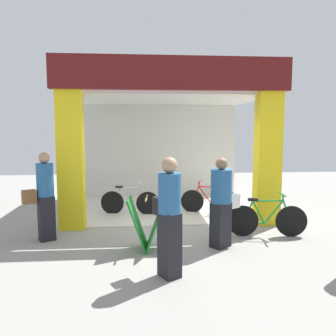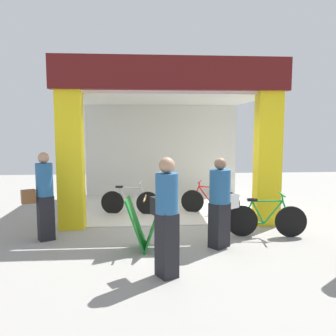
% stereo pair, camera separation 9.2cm
% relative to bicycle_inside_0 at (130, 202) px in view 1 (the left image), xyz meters
% --- Properties ---
extents(ground_plane, '(17.32, 17.32, 0.00)m').
position_rel_bicycle_inside_0_xyz_m(ground_plane, '(0.91, -1.11, -0.31)').
color(ground_plane, gray).
rests_on(ground_plane, ground).
extents(shop_facade, '(4.86, 3.90, 3.51)m').
position_rel_bicycle_inside_0_xyz_m(shop_facade, '(0.91, 0.62, 1.55)').
color(shop_facade, beige).
rests_on(shop_facade, ground).
extents(bicycle_inside_0, '(1.42, 0.39, 0.79)m').
position_rel_bicycle_inside_0_xyz_m(bicycle_inside_0, '(0.00, 0.00, 0.00)').
color(bicycle_inside_0, black).
rests_on(bicycle_inside_0, ground).
extents(bicycle_inside_1, '(1.37, 0.53, 0.79)m').
position_rel_bicycle_inside_0_xyz_m(bicycle_inside_1, '(1.96, -0.09, 0.00)').
color(bicycle_inside_1, black).
rests_on(bicycle_inside_1, ground).
extents(bicycle_parked_0, '(1.52, 0.42, 0.84)m').
position_rel_bicycle_inside_0_xyz_m(bicycle_parked_0, '(2.68, -1.96, 0.02)').
color(bicycle_parked_0, black).
rests_on(bicycle_parked_0, ground).
extents(sandwich_board_sign, '(0.68, 0.58, 0.92)m').
position_rel_bicycle_inside_0_xyz_m(sandwich_board_sign, '(0.35, -2.51, 0.14)').
color(sandwich_board_sign, '#197226').
rests_on(sandwich_board_sign, ground).
extents(pedestrian_0, '(0.44, 0.58, 1.70)m').
position_rel_bicycle_inside_0_xyz_m(pedestrian_0, '(0.63, -3.64, 0.56)').
color(pedestrian_0, black).
rests_on(pedestrian_0, ground).
extents(pedestrian_2, '(0.67, 0.60, 1.58)m').
position_rel_bicycle_inside_0_xyz_m(pedestrian_2, '(1.66, -2.48, 0.50)').
color(pedestrian_2, black).
rests_on(pedestrian_2, ground).
extents(pedestrian_3, '(0.60, 0.46, 1.65)m').
position_rel_bicycle_inside_0_xyz_m(pedestrian_3, '(-1.52, -1.86, 0.52)').
color(pedestrian_3, black).
rests_on(pedestrian_3, ground).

